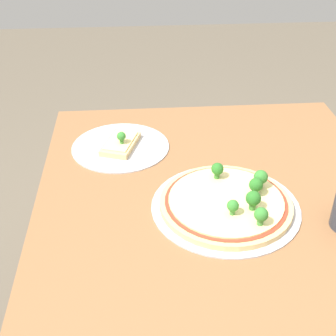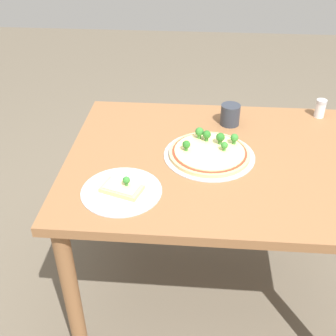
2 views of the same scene
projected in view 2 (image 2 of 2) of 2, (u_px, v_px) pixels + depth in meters
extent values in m
plane|color=brown|center=(206.00, 284.00, 2.02)|extent=(8.00, 8.00, 0.00)
cube|color=brown|center=(215.00, 161.00, 1.61)|extent=(1.13, 0.88, 0.04)
cylinder|color=brown|center=(72.00, 295.00, 1.54)|extent=(0.06, 0.06, 0.69)
cylinder|color=brown|center=(111.00, 174.00, 2.16)|extent=(0.06, 0.06, 0.69)
cylinder|color=brown|center=(311.00, 184.00, 2.10)|extent=(0.06, 0.06, 0.69)
cylinder|color=#B7B7BC|center=(209.00, 155.00, 1.61)|extent=(0.35, 0.35, 0.00)
cylinder|color=#DBB775|center=(209.00, 153.00, 1.60)|extent=(0.31, 0.31, 0.01)
cylinder|color=#B73823|center=(209.00, 152.00, 1.60)|extent=(0.28, 0.28, 0.00)
cylinder|color=#F4DB8E|center=(209.00, 151.00, 1.60)|extent=(0.27, 0.27, 0.00)
sphere|color=#286B23|center=(186.00, 144.00, 1.58)|extent=(0.03, 0.03, 0.03)
cylinder|color=#37742D|center=(186.00, 149.00, 1.59)|extent=(0.01, 0.01, 0.01)
sphere|color=#286B23|center=(207.00, 135.00, 1.64)|extent=(0.03, 0.03, 0.03)
cylinder|color=#37742D|center=(207.00, 139.00, 1.65)|extent=(0.01, 0.01, 0.01)
sphere|color=#337A2D|center=(199.00, 132.00, 1.65)|extent=(0.03, 0.03, 0.03)
cylinder|color=#3F8136|center=(199.00, 136.00, 1.67)|extent=(0.02, 0.02, 0.02)
sphere|color=#337A2D|center=(234.00, 138.00, 1.62)|extent=(0.03, 0.03, 0.03)
cylinder|color=#3F8136|center=(234.00, 142.00, 1.63)|extent=(0.01, 0.01, 0.01)
sphere|color=#286B23|center=(220.00, 137.00, 1.62)|extent=(0.03, 0.03, 0.03)
cylinder|color=#37742D|center=(220.00, 142.00, 1.63)|extent=(0.02, 0.02, 0.02)
sphere|color=#337A2D|center=(225.00, 145.00, 1.58)|extent=(0.03, 0.03, 0.03)
cylinder|color=#3F8136|center=(224.00, 149.00, 1.59)|extent=(0.01, 0.01, 0.01)
cylinder|color=#B7B7BC|center=(122.00, 191.00, 1.42)|extent=(0.28, 0.28, 0.00)
cube|color=#DBB775|center=(122.00, 189.00, 1.42)|extent=(0.15, 0.12, 0.02)
cube|color=#F4DB8E|center=(122.00, 186.00, 1.41)|extent=(0.13, 0.10, 0.00)
sphere|color=#337A2D|center=(126.00, 180.00, 1.40)|extent=(0.03, 0.03, 0.03)
cylinder|color=#3F8136|center=(127.00, 184.00, 1.41)|extent=(0.01, 0.01, 0.01)
cylinder|color=#2D333D|center=(230.00, 115.00, 1.79)|extent=(0.08, 0.08, 0.09)
cylinder|color=silver|center=(320.00, 110.00, 1.85)|extent=(0.04, 0.04, 0.07)
cylinder|color=#B2B2B7|center=(322.00, 102.00, 1.83)|extent=(0.05, 0.05, 0.02)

